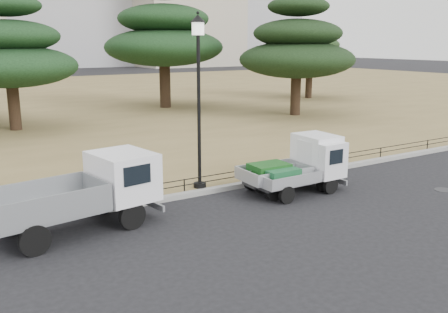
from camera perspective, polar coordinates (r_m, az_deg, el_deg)
ground at (r=14.08m, az=4.35°, el=-6.72°), size 220.00×220.00×0.00m
lawn at (r=42.25m, az=-21.17°, el=5.77°), size 120.00×56.00×0.15m
curb at (r=16.11m, az=-1.14°, el=-3.82°), size 120.00×0.25×0.16m
truck_large at (r=13.20m, az=-15.79°, el=-3.80°), size 4.49×2.30×1.87m
truck_kei_front at (r=16.38m, az=8.30°, el=-0.81°), size 3.36×1.56×1.75m
truck_kei_rear at (r=16.12m, az=9.16°, el=-1.33°), size 3.09×1.38×1.60m
street_lamp at (r=15.53m, az=-2.93°, el=9.47°), size 0.48×0.48×5.39m
pipe_fence at (r=16.14m, az=-1.42°, el=-2.47°), size 38.00×0.04×0.40m
manhole at (r=17.87m, az=23.83°, el=-3.52°), size 0.60×0.60×0.01m
pine_center_left at (r=28.57m, az=-23.36°, el=10.83°), size 6.87×6.87×6.99m
pine_center_right at (r=35.94m, az=-6.90°, el=13.67°), size 8.27×8.27×8.77m
pine_east_near at (r=32.22m, az=8.35°, el=12.20°), size 7.25×7.25×7.32m
pine_east_far at (r=42.42m, az=9.79°, el=11.47°), size 6.23×6.23×6.26m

